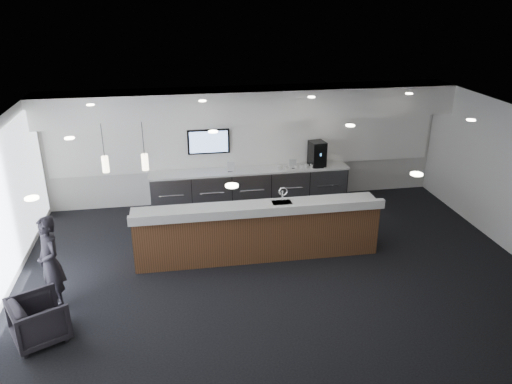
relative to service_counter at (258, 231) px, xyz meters
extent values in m
plane|color=black|center=(0.28, -0.94, -0.58)|extent=(10.00, 10.00, 0.00)
cube|color=black|center=(0.28, -0.94, 2.42)|extent=(10.00, 8.00, 0.02)
cube|color=silver|center=(0.28, 3.06, 0.92)|extent=(10.00, 0.02, 3.00)
cube|color=white|center=(0.28, 2.61, 2.07)|extent=(10.00, 0.90, 0.70)
cube|color=white|center=(0.28, 3.03, 1.02)|extent=(9.80, 0.06, 1.40)
cube|color=gray|center=(0.28, 2.70, -0.13)|extent=(5.00, 0.60, 0.90)
cube|color=silver|center=(0.28, 2.70, 0.35)|extent=(5.06, 0.66, 0.05)
cylinder|color=silver|center=(-1.72, 2.38, -0.08)|extent=(0.60, 0.02, 0.02)
cylinder|color=silver|center=(-0.72, 2.38, -0.08)|extent=(0.60, 0.02, 0.02)
cylinder|color=silver|center=(0.28, 2.38, -0.08)|extent=(0.60, 0.02, 0.02)
cylinder|color=silver|center=(1.28, 2.38, -0.08)|extent=(0.60, 0.02, 0.02)
cylinder|color=silver|center=(2.28, 2.38, -0.08)|extent=(0.60, 0.02, 0.02)
cube|color=black|center=(-0.72, 2.97, 1.07)|extent=(1.05, 0.07, 0.62)
cube|color=#3973E6|center=(-0.72, 2.93, 1.07)|extent=(0.95, 0.01, 0.54)
cylinder|color=#FFF1C6|center=(-2.12, -0.14, 1.67)|extent=(0.12, 0.12, 0.30)
cylinder|color=#FFF1C6|center=(-2.82, -0.14, 1.67)|extent=(0.12, 0.12, 0.30)
cube|color=#4A2E18|center=(0.00, 0.01, -0.05)|extent=(4.97, 0.71, 1.05)
cube|color=silver|center=(0.00, 0.01, 0.50)|extent=(5.05, 0.79, 0.06)
cube|color=silver|center=(0.00, -0.38, 0.59)|extent=(5.05, 0.14, 0.18)
cylinder|color=silver|center=(0.53, 0.11, 0.67)|extent=(0.04, 0.04, 0.28)
torus|color=silver|center=(0.53, 0.05, 0.81)|extent=(0.19, 0.03, 0.19)
cube|color=black|center=(2.02, 2.70, 0.69)|extent=(0.43, 0.46, 0.64)
cube|color=silver|center=(2.02, 2.47, 0.38)|extent=(0.23, 0.12, 0.02)
cube|color=silver|center=(-0.22, 2.61, 0.50)|extent=(0.18, 0.07, 0.25)
cube|color=silver|center=(1.35, 2.57, 0.50)|extent=(0.19, 0.02, 0.25)
imported|color=black|center=(-3.85, -2.06, -0.21)|extent=(1.08, 1.07, 0.74)
imported|color=black|center=(-3.80, -1.09, 0.26)|extent=(0.67, 0.73, 1.68)
imported|color=white|center=(1.86, 2.56, 0.42)|extent=(0.10, 0.10, 0.09)
imported|color=white|center=(1.72, 2.56, 0.42)|extent=(0.14, 0.14, 0.09)
imported|color=white|center=(1.58, 2.56, 0.42)|extent=(0.12, 0.12, 0.09)
imported|color=white|center=(1.44, 2.56, 0.42)|extent=(0.13, 0.13, 0.09)
imported|color=white|center=(1.30, 2.56, 0.42)|extent=(0.14, 0.14, 0.09)
imported|color=white|center=(1.16, 2.56, 0.42)|extent=(0.11, 0.11, 0.09)
imported|color=white|center=(1.02, 2.56, 0.42)|extent=(0.14, 0.14, 0.09)
camera|label=1|loc=(-1.59, -9.03, 4.61)|focal=35.00mm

